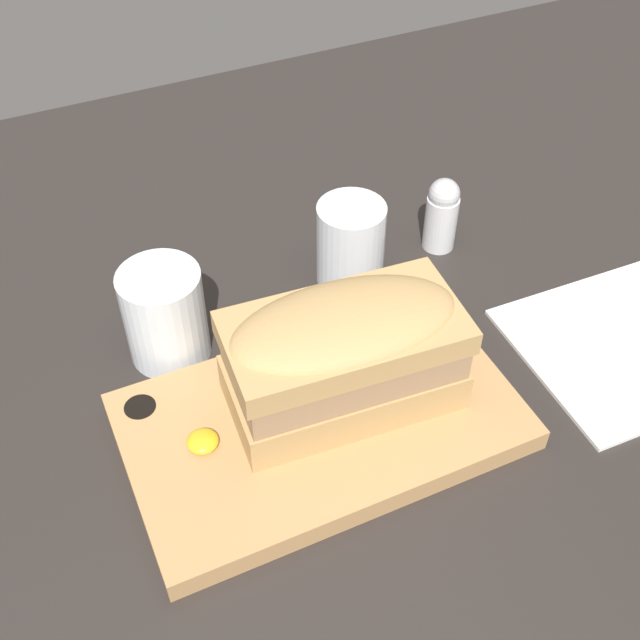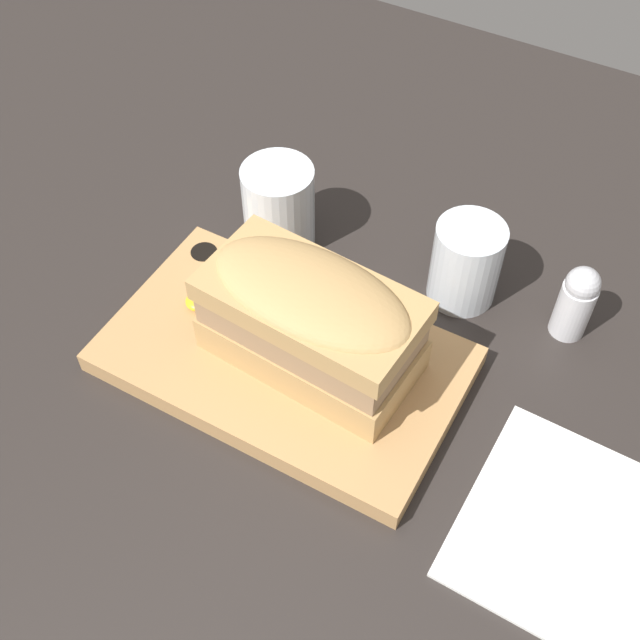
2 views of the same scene
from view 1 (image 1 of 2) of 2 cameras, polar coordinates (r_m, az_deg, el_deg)
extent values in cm
cube|color=#282321|center=(70.88, -0.51, -4.46)|extent=(169.05, 108.94, 2.00)
cube|color=tan|center=(65.58, 0.05, -7.21)|extent=(31.27, 18.52, 2.08)
cylinder|color=black|center=(67.13, -12.62, -6.31)|extent=(2.59, 2.59, 1.04)
cube|color=tan|center=(64.55, 1.63, -4.42)|extent=(18.82, 10.66, 3.55)
cube|color=#9E7A56|center=(62.15, 1.69, -2.50)|extent=(18.06, 10.23, 2.85)
cube|color=tan|center=(60.34, 1.74, -0.91)|extent=(18.82, 10.66, 2.13)
ellipsoid|color=tan|center=(59.71, 1.76, -0.31)|extent=(18.44, 10.45, 3.20)
ellipsoid|color=gold|center=(63.12, -8.34, -8.53)|extent=(2.50, 2.50, 1.00)
cylinder|color=silver|center=(70.09, -10.97, 0.34)|extent=(7.11, 7.11, 9.01)
cylinder|color=silver|center=(71.68, -10.73, -0.95)|extent=(6.26, 6.26, 4.05)
cylinder|color=silver|center=(76.45, 2.19, 5.45)|extent=(6.53, 6.53, 8.44)
cylinder|color=#33050F|center=(77.02, 2.17, 4.95)|extent=(5.88, 5.88, 6.27)
cube|color=white|center=(78.07, 21.58, -1.40)|extent=(21.72, 17.82, 0.40)
cylinder|color=silver|center=(81.92, 8.56, 6.88)|extent=(3.27, 3.27, 5.85)
sphere|color=#B7B7BC|center=(79.83, 8.83, 8.85)|extent=(3.11, 3.11, 3.11)
camera|label=2|loc=(0.41, 76.66, 24.47)|focal=45.00mm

